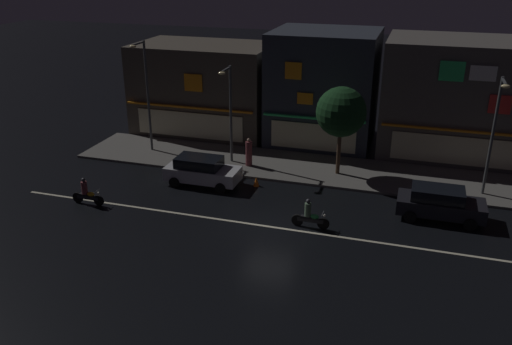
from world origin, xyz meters
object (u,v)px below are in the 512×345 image
streetlamp_mid (229,106)px  motorcycle_following (87,193)px  parked_car_near_kerb (202,170)px  streetlamp_west (146,88)px  motorcycle_lead (310,216)px  parked_car_trailing (440,203)px  pedestrian_on_sidewalk (249,153)px  traffic_cone (256,181)px  streetlamp_east (495,128)px

streetlamp_mid → motorcycle_following: bearing=-124.7°
motorcycle_following → parked_car_near_kerb: bearing=-139.0°
streetlamp_mid → parked_car_near_kerb: streetlamp_mid is taller
streetlamp_west → parked_car_near_kerb: (5.41, -3.94, -3.58)m
motorcycle_lead → streetlamp_west: bearing=142.8°
parked_car_trailing → pedestrian_on_sidewalk: bearing=-18.5°
streetlamp_west → pedestrian_on_sidewalk: bearing=-4.9°
parked_car_near_kerb → traffic_cone: 3.24m
streetlamp_west → traffic_cone: streetlamp_west is taller
parked_car_near_kerb → traffic_cone: size_ratio=7.82×
streetlamp_west → motorcycle_following: (0.52, -8.26, -3.82)m
streetlamp_west → parked_car_near_kerb: bearing=-36.1°
motorcycle_lead → traffic_cone: motorcycle_lead is taller
motorcycle_lead → motorcycle_following: (-11.99, -0.96, 0.00)m
streetlamp_west → streetlamp_mid: (5.92, -0.46, -0.62)m
streetlamp_mid → parked_car_trailing: (12.69, -3.96, -2.97)m
streetlamp_west → pedestrian_on_sidewalk: 8.04m
streetlamp_mid → motorcycle_lead: bearing=-46.0°
streetlamp_east → streetlamp_mid: bearing=177.9°
streetlamp_mid → parked_car_near_kerb: size_ratio=1.43×
pedestrian_on_sidewalk → motorcycle_following: 10.17m
pedestrian_on_sidewalk → streetlamp_east: bearing=103.0°
streetlamp_mid → pedestrian_on_sidewalk: bearing=-6.8°
streetlamp_east → parked_car_trailing: (-2.39, -3.40, -3.18)m
pedestrian_on_sidewalk → streetlamp_west: bearing=-80.2°
streetlamp_west → streetlamp_mid: bearing=-4.5°
parked_car_near_kerb → streetlamp_east: bearing=10.6°
streetlamp_west → parked_car_near_kerb: size_ratio=1.71×
motorcycle_following → parked_car_trailing: bearing=-168.4°
parked_car_near_kerb → motorcycle_lead: 7.86m
pedestrian_on_sidewalk → motorcycle_following: (-6.70, -7.64, -0.33)m
streetlamp_mid → traffic_cone: size_ratio=11.20×
streetlamp_west → parked_car_trailing: streetlamp_west is taller
parked_car_near_kerb → motorcycle_lead: size_ratio=2.26×
parked_car_near_kerb → parked_car_trailing: (13.20, -0.48, 0.00)m
streetlamp_east → parked_car_trailing: bearing=-125.1°
motorcycle_following → traffic_cone: size_ratio=3.45×
parked_car_near_kerb → motorcycle_following: 6.53m
motorcycle_following → streetlamp_east: bearing=-161.0°
motorcycle_following → traffic_cone: motorcycle_following is taller
streetlamp_east → pedestrian_on_sidewalk: (-13.78, 0.41, -3.09)m
traffic_cone → pedestrian_on_sidewalk: bearing=116.4°
streetlamp_east → pedestrian_on_sidewalk: streetlamp_east is taller
pedestrian_on_sidewalk → motorcycle_lead: 8.53m
parked_car_trailing → motorcycle_following: 18.50m
streetlamp_east → motorcycle_following: 21.99m
motorcycle_lead → traffic_cone: (-3.99, 4.05, -0.36)m
streetlamp_west → streetlamp_mid: streetlamp_west is taller
streetlamp_west → motorcycle_lead: 14.98m
motorcycle_lead → motorcycle_following: same height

